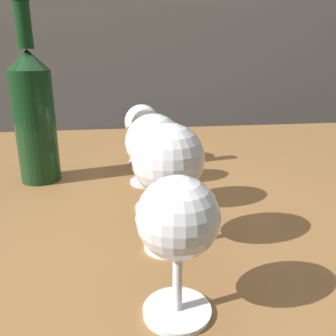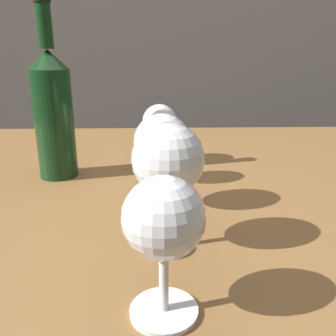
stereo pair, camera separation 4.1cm
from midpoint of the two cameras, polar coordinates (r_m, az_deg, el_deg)
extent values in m
cube|color=brown|center=(0.68, -0.90, -3.21)|extent=(1.46, 0.97, 0.03)
cylinder|color=white|center=(0.36, 2.89, -22.09)|extent=(0.06, 0.06, 0.00)
cylinder|color=white|center=(0.33, 2.99, -17.16)|extent=(0.01, 0.01, 0.07)
sphere|color=white|center=(0.30, 3.18, -8.06)|extent=(0.07, 0.07, 0.07)
ellipsoid|color=#470A16|center=(0.31, 3.17, -8.66)|extent=(0.06, 0.06, 0.03)
cylinder|color=white|center=(0.45, 2.65, -12.42)|extent=(0.06, 0.06, 0.00)
cylinder|color=white|center=(0.43, 2.74, -7.42)|extent=(0.01, 0.01, 0.08)
sphere|color=white|center=(0.41, 2.89, 1.37)|extent=(0.09, 0.09, 0.09)
ellipsoid|color=maroon|center=(0.41, 2.88, 0.85)|extent=(0.08, 0.08, 0.03)
cylinder|color=white|center=(0.56, 1.22, -6.26)|extent=(0.06, 0.06, 0.00)
cylinder|color=white|center=(0.54, 1.25, -2.46)|extent=(0.01, 0.01, 0.07)
sphere|color=white|center=(0.52, 1.30, 4.17)|extent=(0.09, 0.09, 0.09)
ellipsoid|color=beige|center=(0.52, 1.30, 3.72)|extent=(0.07, 0.07, 0.03)
cylinder|color=white|center=(0.66, 0.67, -2.11)|extent=(0.07, 0.07, 0.00)
cylinder|color=white|center=(0.65, 0.68, 0.45)|extent=(0.01, 0.01, 0.06)
sphere|color=white|center=(0.64, 0.70, 4.92)|extent=(0.07, 0.07, 0.07)
ellipsoid|color=#380711|center=(0.64, 0.69, 4.47)|extent=(0.06, 0.06, 0.02)
cylinder|color=white|center=(0.79, 0.19, 1.15)|extent=(0.06, 0.06, 0.00)
cylinder|color=white|center=(0.78, 0.19, 3.50)|extent=(0.01, 0.01, 0.06)
sphere|color=white|center=(0.76, 0.20, 7.50)|extent=(0.07, 0.07, 0.07)
ellipsoid|color=pink|center=(0.76, 0.20, 7.16)|extent=(0.07, 0.07, 0.02)
cylinder|color=#143819|center=(0.70, -16.22, 6.67)|extent=(0.07, 0.07, 0.20)
cone|color=#143819|center=(0.69, -17.13, 16.41)|extent=(0.07, 0.07, 0.04)
cylinder|color=#143819|center=(0.69, -17.59, 20.99)|extent=(0.03, 0.03, 0.08)
camera|label=1|loc=(0.02, -87.14, 0.95)|focal=37.81mm
camera|label=2|loc=(0.02, 92.86, -0.95)|focal=37.81mm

